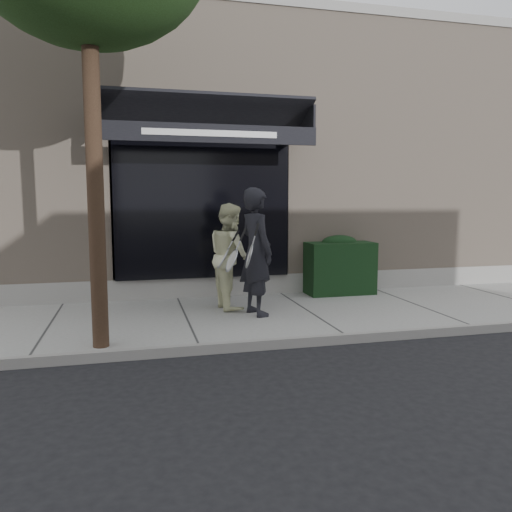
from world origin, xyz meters
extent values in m
plane|color=black|center=(0.00, 0.00, 0.00)|extent=(80.00, 80.00, 0.00)
cube|color=gray|center=(0.00, 0.00, 0.06)|extent=(20.00, 3.00, 0.12)
cube|color=gray|center=(0.00, -1.55, 0.07)|extent=(20.00, 0.10, 0.14)
cube|color=tan|center=(0.00, 5.00, 2.75)|extent=(14.00, 7.00, 5.50)
cube|color=gray|center=(0.00, 1.70, 0.25)|extent=(14.02, 0.42, 0.50)
cube|color=gray|center=(0.00, 1.65, 5.55)|extent=(14.30, 0.35, 0.18)
cube|color=black|center=(-1.50, 1.55, 1.80)|extent=(3.20, 0.30, 2.60)
cube|color=gray|center=(-3.10, 1.70, 1.80)|extent=(0.08, 0.40, 2.60)
cube|color=gray|center=(0.10, 1.70, 1.80)|extent=(0.08, 0.40, 2.60)
cube|color=gray|center=(-1.50, 1.70, 3.14)|extent=(3.36, 0.40, 0.12)
cube|color=black|center=(-1.50, 1.00, 3.40)|extent=(3.60, 1.03, 0.55)
cube|color=black|center=(-1.50, 0.50, 3.01)|extent=(3.60, 0.05, 0.30)
cube|color=white|center=(-1.50, 0.47, 3.01)|extent=(2.20, 0.01, 0.10)
cube|color=black|center=(-3.28, 1.00, 3.32)|extent=(0.04, 1.00, 0.45)
cube|color=black|center=(0.28, 1.00, 3.32)|extent=(0.04, 1.00, 0.45)
cube|color=black|center=(1.10, 1.25, 0.62)|extent=(1.30, 0.70, 1.00)
ellipsoid|color=black|center=(1.10, 1.25, 1.12)|extent=(0.71, 0.38, 0.27)
cylinder|color=black|center=(-3.20, -1.30, 2.40)|extent=(0.20, 0.20, 4.80)
imported|color=black|center=(-0.89, -0.09, 1.13)|extent=(0.66, 0.84, 2.01)
torus|color=silver|center=(-1.07, -0.39, 1.10)|extent=(0.15, 0.32, 0.30)
cylinder|color=silver|center=(-1.07, -0.39, 1.10)|extent=(0.12, 0.28, 0.26)
cylinder|color=silver|center=(-1.07, -0.39, 1.10)|extent=(0.18, 0.05, 0.07)
cylinder|color=black|center=(-1.07, -0.39, 1.10)|extent=(0.20, 0.06, 0.08)
torus|color=silver|center=(-1.36, -0.48, 1.05)|extent=(0.17, 0.31, 0.29)
cylinder|color=silver|center=(-1.36, -0.48, 1.05)|extent=(0.14, 0.28, 0.25)
cylinder|color=silver|center=(-1.36, -0.48, 1.05)|extent=(0.17, 0.03, 0.09)
cylinder|color=black|center=(-1.36, -0.48, 1.05)|extent=(0.20, 0.05, 0.11)
imported|color=beige|center=(-1.19, 0.48, 1.00)|extent=(0.76, 0.93, 1.77)
torus|color=silver|center=(-1.37, 0.20, 1.00)|extent=(0.21, 0.32, 0.28)
cylinder|color=silver|center=(-1.37, 0.20, 1.00)|extent=(0.17, 0.28, 0.24)
cylinder|color=silver|center=(-1.37, 0.20, 1.00)|extent=(0.17, 0.04, 0.11)
cylinder|color=black|center=(-1.37, 0.20, 1.00)|extent=(0.19, 0.05, 0.13)
camera|label=1|loc=(-2.78, -7.67, 1.98)|focal=35.00mm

